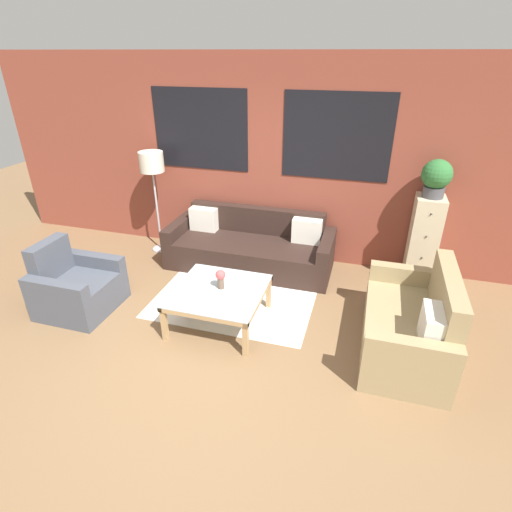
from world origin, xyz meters
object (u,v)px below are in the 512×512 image
(armchair_corner, at_px, (76,288))
(coffee_table, at_px, (219,294))
(couch_dark, at_px, (251,248))
(potted_plant, at_px, (436,177))
(drawer_cabinet, at_px, (423,241))
(settee_vintage, at_px, (411,326))
(floor_lamp, at_px, (152,167))
(flower_vase, at_px, (220,278))

(armchair_corner, distance_m, coffee_table, 1.75)
(couch_dark, xyz_separation_m, potted_plant, (2.28, 0.21, 1.16))
(coffee_table, distance_m, drawer_cabinet, 2.75)
(drawer_cabinet, bearing_deg, settee_vintage, -96.32)
(floor_lamp, relative_size, drawer_cabinet, 1.29)
(settee_vintage, distance_m, armchair_corner, 3.78)
(potted_plant, xyz_separation_m, flower_vase, (-2.20, -1.59, -0.87))
(drawer_cabinet, distance_m, potted_plant, 0.84)
(coffee_table, relative_size, flower_vase, 4.35)
(armchair_corner, bearing_deg, floor_lamp, 84.26)
(couch_dark, height_order, coffee_table, couch_dark)
(settee_vintage, height_order, potted_plant, potted_plant)
(settee_vintage, distance_m, coffee_table, 2.04)
(settee_vintage, bearing_deg, armchair_corner, -175.49)
(settee_vintage, bearing_deg, flower_vase, -178.61)
(couch_dark, relative_size, drawer_cabinet, 1.96)
(settee_vintage, relative_size, floor_lamp, 0.97)
(settee_vintage, height_order, floor_lamp, floor_lamp)
(couch_dark, height_order, settee_vintage, settee_vintage)
(coffee_table, height_order, drawer_cabinet, drawer_cabinet)
(couch_dark, bearing_deg, coffee_table, -87.16)
(potted_plant, bearing_deg, armchair_corner, -155.03)
(settee_vintage, bearing_deg, floor_lamp, 158.49)
(settee_vintage, height_order, coffee_table, settee_vintage)
(coffee_table, relative_size, drawer_cabinet, 0.83)
(armchair_corner, relative_size, drawer_cabinet, 0.71)
(couch_dark, distance_m, potted_plant, 2.56)
(drawer_cabinet, bearing_deg, flower_vase, -144.15)
(flower_vase, bearing_deg, floor_lamp, 136.98)
(armchair_corner, xyz_separation_m, floor_lamp, (0.17, 1.72, 1.03))
(armchair_corner, bearing_deg, coffee_table, 6.75)
(drawer_cabinet, relative_size, flower_vase, 5.24)
(flower_vase, bearing_deg, coffee_table, -100.45)
(settee_vintage, height_order, drawer_cabinet, drawer_cabinet)
(couch_dark, xyz_separation_m, settee_vintage, (2.11, -1.32, 0.03))
(floor_lamp, bearing_deg, coffee_table, -43.99)
(couch_dark, bearing_deg, settee_vintage, -32.17)
(settee_vintage, xyz_separation_m, flower_vase, (-2.03, -0.05, 0.26))
(floor_lamp, xyz_separation_m, drawer_cabinet, (3.77, 0.12, -0.71))
(floor_lamp, xyz_separation_m, potted_plant, (3.77, 0.12, 0.13))
(couch_dark, distance_m, settee_vintage, 2.49)
(settee_vintage, relative_size, potted_plant, 3.20)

